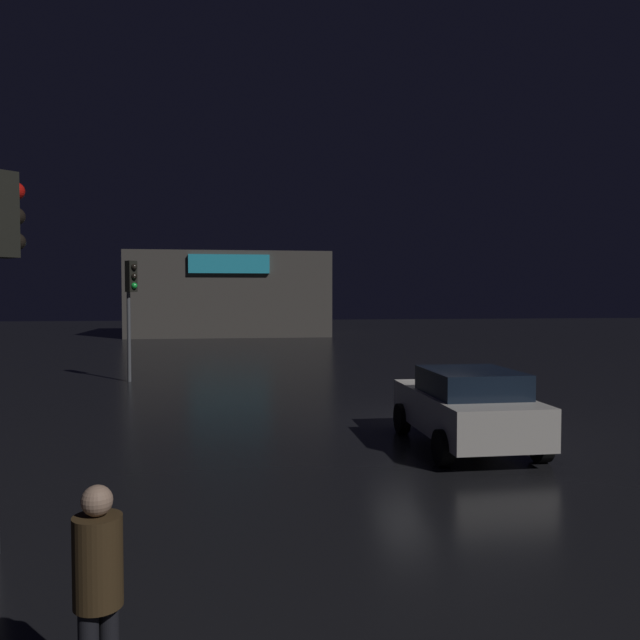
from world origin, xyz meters
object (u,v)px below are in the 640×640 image
Objects in this scene: traffic_signal_cross_left at (0,266)px; pedestrian at (98,583)px; car_near at (466,406)px; store_building at (230,294)px; traffic_signal_opposite at (131,293)px.

traffic_signal_cross_left is 2.64× the size of pedestrian.
car_near is (7.09, 4.05, -2.49)m from traffic_signal_cross_left.
traffic_signal_cross_left is (-2.45, -40.21, 0.30)m from store_building.
store_building is 3.44× the size of traffic_signal_opposite.
traffic_signal_cross_left is 4.27m from pedestrian.
car_near is 9.02m from pedestrian.
traffic_signal_opposite is 2.49× the size of pedestrian.
store_building is 25.96m from traffic_signal_opposite.
store_building is 3.25× the size of traffic_signal_cross_left.
pedestrian is (1.67, -3.16, -2.33)m from traffic_signal_cross_left.
store_building is at bearing 97.31° from car_near.
pedestrian is at bearing -126.96° from car_near.
traffic_signal_opposite reaches higher than pedestrian.
pedestrian is (-0.78, -43.36, -2.03)m from store_building.
traffic_signal_opposite is at bearing 127.13° from car_near.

